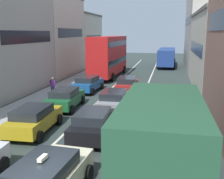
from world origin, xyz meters
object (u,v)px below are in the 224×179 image
object	(u,v)px
removalist_box_truck	(162,140)
wagon_left_lane_second	(34,119)
pedestrian_near_kerb	(53,85)
bus_mid_queue_primary	(109,55)
sedan_left_lane_fourth	(88,83)
sedan_right_lane_behind_truck	(160,115)
hatchback_centre_lane_third	(114,100)
taxi_centre_lane_front	(46,179)
coupe_centre_lane_fourth	(127,84)
bus_far_queue_secondary	(167,56)
sedan_centre_lane_second	(93,123)
sedan_left_lane_third	(65,98)

from	to	relation	value
removalist_box_truck	wagon_left_lane_second	bearing A→B (deg)	56.97
pedestrian_near_kerb	bus_mid_queue_primary	bearing A→B (deg)	-19.90
sedan_left_lane_fourth	sedan_right_lane_behind_truck	distance (m)	11.40
hatchback_centre_lane_third	sedan_left_lane_fourth	bearing A→B (deg)	31.06
taxi_centre_lane_front	sedan_left_lane_fourth	bearing A→B (deg)	15.52
pedestrian_near_kerb	wagon_left_lane_second	bearing A→B (deg)	-169.36
removalist_box_truck	coupe_centre_lane_fourth	world-z (taller)	removalist_box_truck
sedan_left_lane_fourth	bus_far_queue_secondary	size ratio (longest dim) A/B	0.42
taxi_centre_lane_front	bus_mid_queue_primary	distance (m)	26.34
taxi_centre_lane_front	coupe_centre_lane_fourth	size ratio (longest dim) A/B	1.00
removalist_box_truck	sedan_left_lane_fourth	size ratio (longest dim) A/B	1.75
wagon_left_lane_second	coupe_centre_lane_fourth	bearing A→B (deg)	-19.98
sedan_centre_lane_second	bus_mid_queue_primary	world-z (taller)	bus_mid_queue_primary
removalist_box_truck	sedan_right_lane_behind_truck	bearing A→B (deg)	2.29
removalist_box_truck	sedan_left_lane_fourth	world-z (taller)	removalist_box_truck
sedan_left_lane_third	bus_far_queue_secondary	size ratio (longest dim) A/B	0.41
bus_mid_queue_primary	sedan_right_lane_behind_truck	bearing A→B (deg)	-156.77
coupe_centre_lane_fourth	sedan_right_lane_behind_truck	size ratio (longest dim) A/B	1.00
removalist_box_truck	sedan_left_lane_fourth	xyz separation A→B (m)	(-7.29, 15.72, -1.18)
bus_mid_queue_primary	bus_far_queue_secondary	distance (m)	14.47
sedan_left_lane_third	coupe_centre_lane_fourth	world-z (taller)	same
taxi_centre_lane_front	bus_far_queue_secondary	world-z (taller)	bus_far_queue_secondary
removalist_box_truck	sedan_centre_lane_second	xyz separation A→B (m)	(-3.68, 4.62, -1.18)
wagon_left_lane_second	hatchback_centre_lane_third	size ratio (longest dim) A/B	1.01
sedan_left_lane_fourth	sedan_right_lane_behind_truck	world-z (taller)	same
hatchback_centre_lane_third	pedestrian_near_kerb	xyz separation A→B (m)	(-6.33, 3.75, 0.15)
taxi_centre_lane_front	sedan_left_lane_third	world-z (taller)	taxi_centre_lane_front
wagon_left_lane_second	sedan_left_lane_fourth	bearing A→B (deg)	-1.70
taxi_centre_lane_front	wagon_left_lane_second	size ratio (longest dim) A/B	1.01
sedan_centre_lane_second	bus_far_queue_secondary	size ratio (longest dim) A/B	0.41
coupe_centre_lane_fourth	bus_far_queue_secondary	size ratio (longest dim) A/B	0.42
sedan_left_lane_third	bus_far_queue_secondary	bearing A→B (deg)	-17.10
hatchback_centre_lane_third	sedan_right_lane_behind_truck	size ratio (longest dim) A/B	0.99
wagon_left_lane_second	bus_far_queue_secondary	distance (m)	33.48
sedan_centre_lane_second	sedan_right_lane_behind_truck	world-z (taller)	same
sedan_centre_lane_second	sedan_right_lane_behind_truck	distance (m)	4.03
hatchback_centre_lane_third	removalist_box_truck	bearing A→B (deg)	-160.80
sedan_right_lane_behind_truck	bus_mid_queue_primary	world-z (taller)	bus_mid_queue_primary
sedan_centre_lane_second	bus_far_queue_secondary	xyz separation A→B (m)	(3.48, 32.78, 0.96)
hatchback_centre_lane_third	bus_far_queue_secondary	size ratio (longest dim) A/B	0.41
removalist_box_truck	taxi_centre_lane_front	distance (m)	4.05
removalist_box_truck	hatchback_centre_lane_third	xyz separation A→B (m)	(-3.59, 9.80, -1.18)
hatchback_centre_lane_third	sedan_right_lane_behind_truck	distance (m)	4.52
sedan_right_lane_behind_truck	sedan_centre_lane_second	bearing A→B (deg)	119.42
removalist_box_truck	pedestrian_near_kerb	world-z (taller)	removalist_box_truck
bus_mid_queue_primary	bus_far_queue_secondary	bearing A→B (deg)	-27.31
coupe_centre_lane_fourth	sedan_left_lane_fourth	size ratio (longest dim) A/B	1.00
sedan_left_lane_third	bus_far_queue_secondary	xyz separation A→B (m)	(7.06, 27.65, 0.96)
taxi_centre_lane_front	pedestrian_near_kerb	size ratio (longest dim) A/B	2.65
wagon_left_lane_second	sedan_left_lane_third	xyz separation A→B (m)	(-0.11, 5.09, 0.00)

